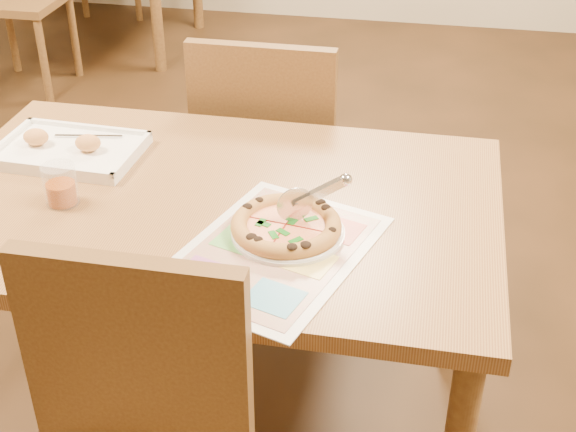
% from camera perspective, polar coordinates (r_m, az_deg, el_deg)
% --- Properties ---
extents(dining_table, '(1.30, 0.85, 0.72)m').
position_cam_1_polar(dining_table, '(1.88, -5.30, -0.92)').
color(dining_table, olive).
rests_on(dining_table, ground).
extents(chair_far, '(0.42, 0.42, 0.47)m').
position_cam_1_polar(chair_far, '(2.42, -1.37, 5.34)').
color(chair_far, brown).
rests_on(chair_far, ground).
extents(plate, '(0.24, 0.24, 0.01)m').
position_cam_1_polar(plate, '(1.69, 0.00, -1.25)').
color(plate, silver).
rests_on(plate, dining_table).
extents(pizza, '(0.23, 0.23, 0.04)m').
position_cam_1_polar(pizza, '(1.68, -0.14, -0.70)').
color(pizza, '#C58443').
rests_on(pizza, plate).
extents(pizza_cutter, '(0.14, 0.08, 0.09)m').
position_cam_1_polar(pizza_cutter, '(1.67, 1.72, 1.41)').
color(pizza_cutter, silver).
rests_on(pizza_cutter, pizza).
extents(appetizer_tray, '(0.36, 0.25, 0.06)m').
position_cam_1_polar(appetizer_tray, '(2.07, -15.35, 4.54)').
color(appetizer_tray, white).
rests_on(appetizer_tray, dining_table).
extents(glass_tumbler, '(0.08, 0.08, 0.09)m').
position_cam_1_polar(glass_tumbler, '(1.85, -15.87, 1.99)').
color(glass_tumbler, '#913A0B').
rests_on(glass_tumbler, dining_table).
extents(menu, '(0.47, 0.55, 0.00)m').
position_cam_1_polar(menu, '(1.64, -1.05, -2.53)').
color(menu, silver).
rests_on(menu, dining_table).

